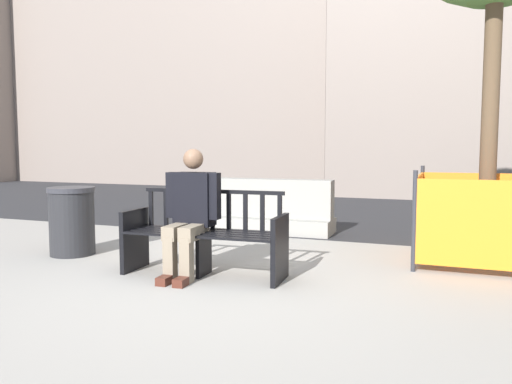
% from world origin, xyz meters
% --- Properties ---
extents(ground_plane, '(200.00, 200.00, 0.00)m').
position_xyz_m(ground_plane, '(0.00, 0.00, 0.00)').
color(ground_plane, gray).
extents(street_asphalt, '(120.00, 12.00, 0.01)m').
position_xyz_m(street_asphalt, '(0.00, 8.70, 0.00)').
color(street_asphalt, '#28282B').
rests_on(street_asphalt, ground).
extents(street_bench, '(1.72, 0.61, 0.88)m').
position_xyz_m(street_bench, '(-0.28, 0.33, 0.40)').
color(street_bench, black).
rests_on(street_bench, ground).
extents(seated_person, '(0.59, 0.74, 1.31)m').
position_xyz_m(seated_person, '(-0.41, 0.26, 0.69)').
color(seated_person, black).
rests_on(seated_person, ground).
extents(jersey_barrier_centre, '(2.02, 0.73, 0.84)m').
position_xyz_m(jersey_barrier_centre, '(-0.56, 3.10, 0.34)').
color(jersey_barrier_centre, gray).
rests_on(jersey_barrier_centre, ground).
extents(construction_fence, '(1.53, 1.53, 1.09)m').
position_xyz_m(construction_fence, '(2.48, 2.01, 0.54)').
color(construction_fence, '#2D2D33').
rests_on(construction_fence, ground).
extents(trash_bin, '(0.57, 0.57, 0.84)m').
position_xyz_m(trash_bin, '(-2.28, 0.63, 0.42)').
color(trash_bin, '#232326').
rests_on(trash_bin, ground).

